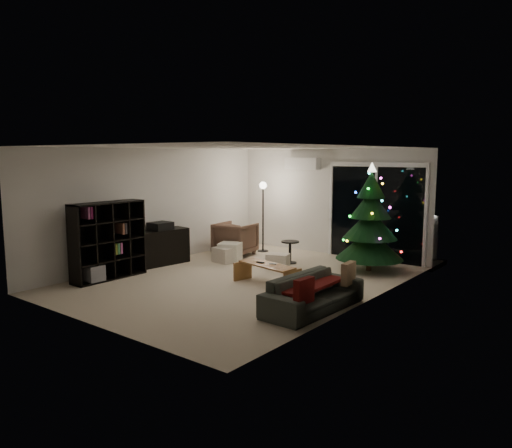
# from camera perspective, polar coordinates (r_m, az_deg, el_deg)

# --- Properties ---
(room) EXTENTS (6.50, 7.51, 2.60)m
(room) POSITION_cam_1_polar(r_m,az_deg,el_deg) (10.29, 5.67, 0.36)
(room) COLOR beige
(room) RESTS_ON ground
(bookshelf) EXTENTS (0.72, 1.53, 1.48)m
(bookshelf) POSITION_cam_1_polar(r_m,az_deg,el_deg) (10.06, -17.14, -1.72)
(bookshelf) COLOR black
(bookshelf) RESTS_ON floor
(media_cabinet) EXTENTS (0.60, 1.26, 0.76)m
(media_cabinet) POSITION_cam_1_polar(r_m,az_deg,el_deg) (11.00, -10.81, -2.60)
(media_cabinet) COLOR black
(media_cabinet) RESTS_ON floor
(stereo) EXTENTS (0.39, 0.46, 0.16)m
(stereo) POSITION_cam_1_polar(r_m,az_deg,el_deg) (10.92, -10.88, -0.22)
(stereo) COLOR black
(stereo) RESTS_ON media_cabinet
(armchair) EXTENTS (0.94, 0.96, 0.78)m
(armchair) POSITION_cam_1_polar(r_m,az_deg,el_deg) (11.82, -2.38, -1.69)
(armchair) COLOR brown
(armchair) RESTS_ON floor
(ottoman) EXTENTS (0.60, 0.60, 0.41)m
(ottoman) POSITION_cam_1_polar(r_m,az_deg,el_deg) (11.19, -3.00, -3.20)
(ottoman) COLOR white
(ottoman) RESTS_ON floor
(cardboard_box_a) EXTENTS (0.49, 0.40, 0.33)m
(cardboard_box_a) POSITION_cam_1_polar(r_m,az_deg,el_deg) (11.08, -3.67, -3.54)
(cardboard_box_a) COLOR white
(cardboard_box_a) RESTS_ON floor
(cardboard_box_b) EXTENTS (0.53, 0.46, 0.31)m
(cardboard_box_b) POSITION_cam_1_polar(r_m,az_deg,el_deg) (10.45, 2.52, -4.27)
(cardboard_box_b) COLOR white
(cardboard_box_b) RESTS_ON floor
(side_table) EXTENTS (0.46, 0.46, 0.49)m
(side_table) POSITION_cam_1_polar(r_m,az_deg,el_deg) (10.97, 3.91, -3.22)
(side_table) COLOR black
(side_table) RESTS_ON floor
(floor_lamp) EXTENTS (0.26, 0.26, 1.65)m
(floor_lamp) POSITION_cam_1_polar(r_m,az_deg,el_deg) (12.18, 0.80, 0.68)
(floor_lamp) COLOR black
(floor_lamp) RESTS_ON floor
(sofa) EXTENTS (0.80, 1.88, 0.54)m
(sofa) POSITION_cam_1_polar(r_m,az_deg,el_deg) (7.74, 6.55, -7.83)
(sofa) COLOR #41483E
(sofa) RESTS_ON floor
(sofa_throw) EXTENTS (0.58, 1.34, 0.04)m
(sofa_throw) POSITION_cam_1_polar(r_m,az_deg,el_deg) (7.76, 5.93, -6.85)
(sofa_throw) COLOR #5B0F0E
(sofa_throw) RESTS_ON sofa
(cushion_a) EXTENTS (0.14, 0.36, 0.36)m
(cushion_a) POSITION_cam_1_polar(r_m,az_deg,el_deg) (8.11, 10.51, -5.57)
(cushion_a) COLOR #8C6E4F
(cushion_a) RESTS_ON sofa
(cushion_b) EXTENTS (0.13, 0.36, 0.36)m
(cushion_b) POSITION_cam_1_polar(r_m,az_deg,el_deg) (7.02, 5.51, -7.61)
(cushion_b) COLOR #5B0F0E
(cushion_b) RESTS_ON sofa
(coffee_table) EXTENTS (1.27, 0.65, 0.38)m
(coffee_table) POSITION_cam_1_polar(r_m,az_deg,el_deg) (9.19, 1.23, -5.75)
(coffee_table) COLOR olive
(coffee_table) RESTS_ON floor
(remote_a) EXTENTS (0.15, 0.05, 0.02)m
(remote_a) POSITION_cam_1_polar(r_m,az_deg,el_deg) (9.23, 0.49, -4.40)
(remote_a) COLOR black
(remote_a) RESTS_ON coffee_table
(remote_b) EXTENTS (0.15, 0.09, 0.02)m
(remote_b) POSITION_cam_1_polar(r_m,az_deg,el_deg) (9.13, 1.93, -4.56)
(remote_b) COLOR slate
(remote_b) RESTS_ON coffee_table
(christmas_tree) EXTENTS (1.53, 1.53, 2.21)m
(christmas_tree) POSITION_cam_1_polar(r_m,az_deg,el_deg) (10.36, 12.93, 0.74)
(christmas_tree) COLOR black
(christmas_tree) RESTS_ON floor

